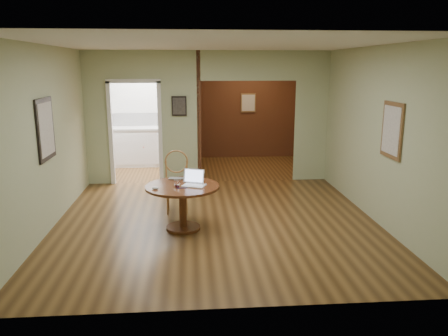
{
  "coord_description": "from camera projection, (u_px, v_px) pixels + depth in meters",
  "views": [
    {
      "loc": [
        -0.4,
        -6.46,
        2.39
      ],
      "look_at": [
        0.1,
        -0.2,
        0.92
      ],
      "focal_mm": 35.0,
      "sensor_mm": 36.0,
      "label": 1
    }
  ],
  "objects": [
    {
      "name": "grocery_bag",
      "position": [
        164.0,
        121.0,
        10.59
      ],
      "size": [
        0.35,
        0.31,
        0.32
      ],
      "primitive_type": "ellipsoid",
      "rotation": [
        0.0,
        0.0,
        0.14
      ],
      "color": "beige",
      "rests_on": "kitchen_cabinet"
    },
    {
      "name": "chair",
      "position": [
        177.0,
        178.0,
        7.3
      ],
      "size": [
        0.44,
        0.44,
        1.02
      ],
      "rotation": [
        0.0,
        0.0,
        0.01
      ],
      "color": "olive",
      "rests_on": "ground"
    },
    {
      "name": "pen",
      "position": [
        182.0,
        188.0,
        6.25
      ],
      "size": [
        0.15,
        0.03,
        0.01
      ],
      "primitive_type": "cylinder",
      "rotation": [
        0.0,
        1.57,
        0.16
      ],
      "color": "navy",
      "rests_on": "dining_table"
    },
    {
      "name": "mouse",
      "position": [
        155.0,
        188.0,
        6.19
      ],
      "size": [
        0.1,
        0.06,
        0.04
      ],
      "primitive_type": "ellipsoid",
      "rotation": [
        0.0,
        0.0,
        -0.08
      ],
      "color": "white",
      "rests_on": "dining_table"
    },
    {
      "name": "kitchen_cabinet",
      "position": [
        151.0,
        146.0,
        10.71
      ],
      "size": [
        2.06,
        0.6,
        0.94
      ],
      "color": "white",
      "rests_on": "ground"
    },
    {
      "name": "wine_glass",
      "position": [
        177.0,
        184.0,
        6.3
      ],
      "size": [
        0.08,
        0.08,
        0.09
      ],
      "primitive_type": null,
      "color": "white",
      "rests_on": "dining_table"
    },
    {
      "name": "floor",
      "position": [
        217.0,
        222.0,
        6.84
      ],
      "size": [
        5.0,
        5.0,
        0.0
      ],
      "primitive_type": "plane",
      "color": "#432B13",
      "rests_on": "ground"
    },
    {
      "name": "closed_laptop",
      "position": [
        178.0,
        179.0,
        6.69
      ],
      "size": [
        0.35,
        0.25,
        0.03
      ],
      "primitive_type": "imported",
      "rotation": [
        0.0,
        0.0,
        -0.15
      ],
      "color": "#BBBBC0",
      "rests_on": "dining_table"
    },
    {
      "name": "open_laptop",
      "position": [
        194.0,
        181.0,
        6.42
      ],
      "size": [
        0.38,
        0.38,
        0.22
      ],
      "rotation": [
        0.0,
        0.0,
        -0.38
      ],
      "color": "white",
      "rests_on": "dining_table"
    },
    {
      "name": "room_shell",
      "position": [
        186.0,
        118.0,
        9.52
      ],
      "size": [
        5.2,
        7.5,
        5.0
      ],
      "color": "white",
      "rests_on": "ground"
    },
    {
      "name": "dining_table",
      "position": [
        183.0,
        197.0,
        6.45
      ],
      "size": [
        1.09,
        1.09,
        0.68
      ],
      "rotation": [
        0.0,
        0.0,
        0.29
      ],
      "color": "#5C3417",
      "rests_on": "ground"
    }
  ]
}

